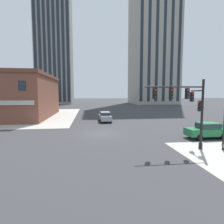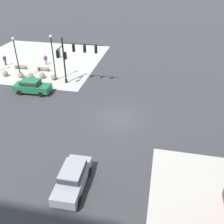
{
  "view_description": "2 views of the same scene",
  "coord_description": "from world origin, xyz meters",
  "views": [
    {
      "loc": [
        -1.26,
        -22.06,
        4.8
      ],
      "look_at": [
        2.21,
        5.92,
        1.99
      ],
      "focal_mm": 30.12,
      "sensor_mm": 36.0,
      "label": 1
    },
    {
      "loc": [
        -3.88,
        21.28,
        14.19
      ],
      "look_at": [
        -0.03,
        2.91,
        2.6
      ],
      "focal_mm": 40.15,
      "sensor_mm": 36.0,
      "label": 2
    }
  ],
  "objects": [
    {
      "name": "bench_mid_block",
      "position": [
        16.72,
        -10.48,
        0.33
      ],
      "size": [
        1.82,
        0.55,
        0.49
      ],
      "color": "#8E6B4C",
      "rests_on": "ground"
    },
    {
      "name": "street_lamp_mid_sidewalk",
      "position": [
        15.02,
        -7.41,
        3.5
      ],
      "size": [
        0.36,
        0.36,
        5.62
      ],
      "color": "black",
      "rests_on": "ground"
    },
    {
      "name": "pedestrian_at_curb",
      "position": [
        19.77,
        -11.39,
        0.92
      ],
      "size": [
        0.33,
        0.5,
        1.62
      ],
      "color": "#333333",
      "rests_on": "ground"
    },
    {
      "name": "pedestrian_walking_east",
      "position": [
        12.87,
        -16.43,
        0.89
      ],
      "size": [
        0.39,
        0.44,
        1.58
      ],
      "color": "#232847",
      "rests_on": "ground"
    },
    {
      "name": "ground_plane",
      "position": [
        0.0,
        0.0,
        0.0
      ],
      "size": [
        320.0,
        320.0,
        0.0
      ],
      "primitive_type": "plane",
      "color": "#38383A"
    },
    {
      "name": "car_main_southbound_near",
      "position": [
        11.31,
        -3.66,
        0.92
      ],
      "size": [
        4.46,
        2.01,
        1.68
      ],
      "color": "#1E6B3D",
      "rests_on": "ground"
    },
    {
      "name": "bollard_sphere_curb_b",
      "position": [
        12.08,
        -7.94,
        0.4
      ],
      "size": [
        0.8,
        0.8,
        0.8
      ],
      "primitive_type": "sphere",
      "color": "gray",
      "rests_on": "ground"
    },
    {
      "name": "traffic_signal_main",
      "position": [
        7.16,
        -7.05,
        3.89
      ],
      "size": [
        5.24,
        2.09,
        5.98
      ],
      "color": "black",
      "rests_on": "ground"
    },
    {
      "name": "bench_near_signal",
      "position": [
        13.07,
        -10.42,
        0.33
      ],
      "size": [
        1.81,
        0.53,
        0.49
      ],
      "color": "#8E6B4C",
      "rests_on": "ground"
    },
    {
      "name": "bollard_sphere_curb_e",
      "position": [
        17.47,
        -7.55,
        0.4
      ],
      "size": [
        0.8,
        0.8,
        0.8
      ],
      "primitive_type": "sphere",
      "color": "gray",
      "rests_on": "ground"
    },
    {
      "name": "bollard_sphere_curb_c",
      "position": [
        13.64,
        -7.62,
        0.4
      ],
      "size": [
        0.8,
        0.8,
        0.8
      ],
      "primitive_type": "sphere",
      "color": "gray",
      "rests_on": "ground"
    },
    {
      "name": "pedestrian_near_bench",
      "position": [
        13.73,
        -12.89,
        0.87
      ],
      "size": [
        0.42,
        0.41,
        1.53
      ],
      "color": "gray",
      "rests_on": "ground"
    },
    {
      "name": "bollard_sphere_curb_a",
      "position": [
        10.34,
        -7.84,
        0.4
      ],
      "size": [
        0.8,
        0.8,
        0.8
      ],
      "primitive_type": "sphere",
      "color": "gray",
      "rests_on": "ground"
    },
    {
      "name": "car_main_northbound_near",
      "position": [
        1.47,
        9.45,
        0.92
      ],
      "size": [
        1.99,
        4.45,
        1.68
      ],
      "color": "#99999E",
      "rests_on": "ground"
    },
    {
      "name": "street_lamp_corner_near",
      "position": [
        10.0,
        -7.8,
        3.75
      ],
      "size": [
        0.36,
        0.36,
        6.07
      ],
      "color": "black",
      "rests_on": "ground"
    },
    {
      "name": "bollard_sphere_curb_d",
      "position": [
        15.07,
        -7.54,
        0.4
      ],
      "size": [
        0.8,
        0.8,
        0.8
      ],
      "primitive_type": "sphere",
      "color": "gray",
      "rests_on": "ground"
    },
    {
      "name": "sidewalk_corner_slab",
      "position": [
        16.0,
        -14.5,
        0.0
      ],
      "size": [
        20.0,
        19.0,
        0.02
      ],
      "primitive_type": "cube",
      "color": "#B7B2A8",
      "rests_on": "ground"
    }
  ]
}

